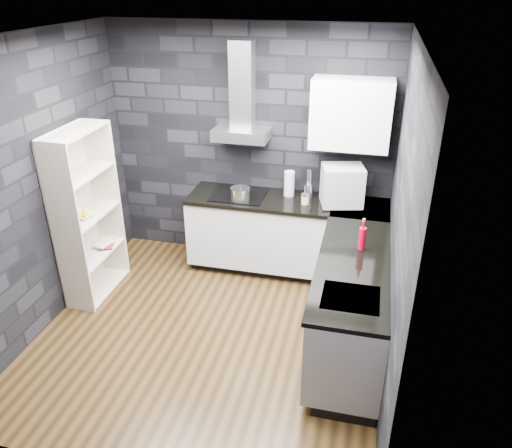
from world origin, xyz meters
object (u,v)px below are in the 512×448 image
at_px(appliance_garage, 342,185).
at_px(red_bottle, 362,239).
at_px(glass_vase, 289,184).
at_px(pot, 240,194).
at_px(storage_jar, 305,200).
at_px(utensil_crock, 308,191).
at_px(bookshelf, 87,216).
at_px(fruit_bowl, 83,215).

height_order(appliance_garage, red_bottle, appliance_garage).
bearing_deg(glass_vase, pot, -151.48).
relative_size(pot, red_bottle, 0.96).
xyz_separation_m(storage_jar, utensil_crock, (0.01, 0.20, 0.02)).
bearing_deg(bookshelf, fruit_bowl, -91.64).
bearing_deg(storage_jar, red_bottle, -53.53).
distance_m(glass_vase, storage_jar, 0.30).
distance_m(appliance_garage, red_bottle, 0.97).
bearing_deg(pot, fruit_bowl, -150.78).
bearing_deg(fruit_bowl, utensil_crock, 26.85).
height_order(utensil_crock, fruit_bowl, utensil_crock).
height_order(glass_vase, bookshelf, bookshelf).
xyz_separation_m(utensil_crock, fruit_bowl, (-2.13, -1.08, -0.03)).
bearing_deg(pot, red_bottle, -30.41).
xyz_separation_m(utensil_crock, bookshelf, (-2.13, -1.01, -0.07)).
bearing_deg(storage_jar, utensil_crock, 88.43).
height_order(storage_jar, red_bottle, red_bottle).
xyz_separation_m(utensil_crock, appliance_garage, (0.37, -0.14, 0.16)).
xyz_separation_m(pot, red_bottle, (1.33, -0.78, 0.03)).
bearing_deg(red_bottle, fruit_bowl, -179.71).
height_order(utensil_crock, bookshelf, bookshelf).
distance_m(storage_jar, utensil_crock, 0.20).
relative_size(storage_jar, utensil_crock, 0.75).
height_order(pot, glass_vase, glass_vase).
relative_size(glass_vase, appliance_garage, 0.67).
bearing_deg(pot, utensil_crock, 21.74).
xyz_separation_m(glass_vase, bookshelf, (-1.91, -1.00, -0.14)).
bearing_deg(appliance_garage, red_bottle, -88.48).
xyz_separation_m(pot, fruit_bowl, (-1.43, -0.80, -0.04)).
height_order(appliance_garage, bookshelf, bookshelf).
distance_m(utensil_crock, fruit_bowl, 2.39).
bearing_deg(bookshelf, red_bottle, -2.69).
distance_m(pot, storage_jar, 0.70).
distance_m(bookshelf, fruit_bowl, 0.07).
distance_m(storage_jar, red_bottle, 1.07).
bearing_deg(utensil_crock, fruit_bowl, -153.15).
bearing_deg(fruit_bowl, appliance_garage, 20.54).
distance_m(storage_jar, appliance_garage, 0.42).
xyz_separation_m(pot, appliance_garage, (1.07, 0.14, 0.15)).
height_order(glass_vase, storage_jar, glass_vase).
bearing_deg(appliance_garage, fruit_bowl, -173.79).
relative_size(storage_jar, red_bottle, 0.46).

